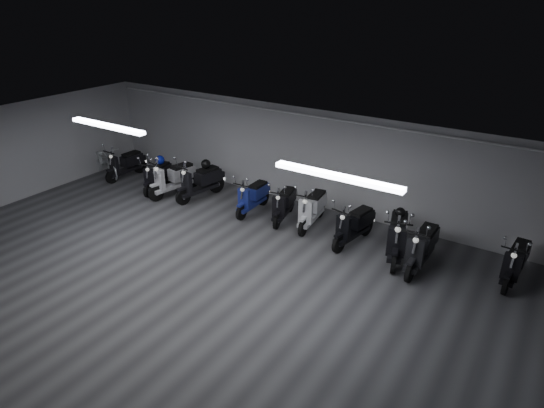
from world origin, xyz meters
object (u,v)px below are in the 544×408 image
Objects in this scene: scooter_4 at (253,192)px; bicycle at (104,158)px; scooter_10 at (517,256)px; helmet_2 at (400,212)px; scooter_0 at (125,159)px; scooter_1 at (157,171)px; scooter_8 at (398,229)px; scooter_2 at (173,173)px; scooter_6 at (312,203)px; scooter_7 at (354,219)px; helmet_0 at (206,164)px; scooter_3 at (199,176)px; helmet_1 at (160,160)px; scooter_5 at (284,199)px; scooter_9 at (422,241)px.

scooter_4 is 0.88× the size of bicycle.
scooter_10 is 7.33× the size of helmet_2.
scooter_0 is at bearing 179.88° from scooter_4.
scooter_8 reaches higher than scooter_1.
scooter_6 is at bearing 16.64° from scooter_2.
scooter_7 reaches higher than scooter_1.
helmet_0 is (-3.59, 0.03, 0.35)m from scooter_6.
scooter_7 is at bearing -71.92° from bicycle.
scooter_3 is 1.58m from helmet_1.
scooter_5 is at bearing 16.59° from scooter_2.
helmet_1 is (2.36, 0.26, 0.30)m from bicycle.
scooter_4 is at bearing 161.92° from scooter_8.
helmet_2 is (6.79, 0.40, 0.32)m from scooter_2.
scooter_1 is at bearing -168.18° from scooter_7.
scooter_9 is at bearing 2.68° from scooter_7.
scooter_4 reaches higher than helmet_2.
scooter_8 reaches higher than scooter_0.
scooter_4 is 1.01× the size of scooter_5.
helmet_2 is at bearing -8.40° from scooter_6.
scooter_0 reaches higher than bicycle.
scooter_10 is (1.82, 0.56, -0.06)m from scooter_9.
scooter_5 is at bearing 13.37° from scooter_3.
scooter_2 reaches higher than bicycle.
scooter_9 is (9.80, -0.19, 0.06)m from scooter_0.
scooter_2 reaches higher than scooter_4.
scooter_3 is 3.65m from scooter_6.
scooter_2 is 0.87m from scooter_3.
scooter_1 is 5.89× the size of helmet_0.
scooter_6 is (5.14, 0.48, 0.04)m from scooter_1.
scooter_4 is 7.18× the size of helmet_2.
scooter_0 is 2.33m from scooter_2.
scooter_4 is 3.43m from helmet_1.
helmet_1 is at bearing 179.44° from scooter_9.
scooter_1 is 0.88× the size of scooter_3.
scooter_7 is 4.91m from helmet_0.
scooter_2 reaches higher than scooter_0.
scooter_3 is 6.03m from scooter_8.
scooter_0 is at bearing -169.82° from scooter_7.
scooter_3 is at bearing 26.01° from scooter_2.
scooter_3 is at bearing 176.76° from scooter_6.
scooter_1 is 1.68m from helmet_0.
scooter_10 reaches higher than scooter_5.
helmet_2 is (5.95, 0.17, 0.32)m from scooter_3.
scooter_10 is at bearing 1.85° from helmet_1.
helmet_2 is (3.13, 0.02, 0.41)m from scooter_5.
scooter_1 is at bearing -161.83° from helmet_0.
scooter_10 is (11.62, 0.37, -0.01)m from scooter_0.
scooter_9 reaches higher than scooter_10.
helmet_2 is (7.46, 0.42, 0.41)m from scooter_1.
scooter_3 reaches higher than scooter_7.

